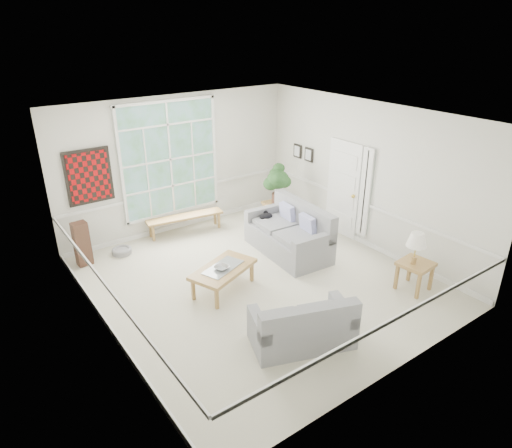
{
  "coord_description": "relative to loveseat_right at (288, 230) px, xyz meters",
  "views": [
    {
      "loc": [
        -4.26,
        -5.86,
        4.42
      ],
      "look_at": [
        0.1,
        0.2,
        1.05
      ],
      "focal_mm": 32.0,
      "sensor_mm": 36.0,
      "label": 1
    }
  ],
  "objects": [
    {
      "name": "wall_front",
      "position": [
        -1.16,
        -3.56,
        0.99
      ],
      "size": [
        5.5,
        0.02,
        3.0
      ],
      "primitive_type": "cube",
      "color": "silver",
      "rests_on": "ground"
    },
    {
      "name": "wall_frame_far",
      "position": [
        1.55,
        1.59,
        1.04
      ],
      "size": [
        0.04,
        0.26,
        0.32
      ],
      "primitive_type": "cube",
      "color": "black",
      "rests_on": "wall_right"
    },
    {
      "name": "houseplant",
      "position": [
        0.78,
        1.34,
        0.45
      ],
      "size": [
        0.59,
        0.59,
        0.94
      ],
      "primitive_type": null,
      "rotation": [
        0.0,
        0.0,
        0.09
      ],
      "color": "#234820",
      "rests_on": "end_table"
    },
    {
      "name": "pet_bed",
      "position": [
        -2.81,
        1.94,
        -0.45
      ],
      "size": [
        0.45,
        0.45,
        0.12
      ],
      "primitive_type": "cylinder",
      "rotation": [
        0.0,
        0.0,
        -0.1
      ],
      "color": "gray",
      "rests_on": "floor"
    },
    {
      "name": "floor",
      "position": [
        -1.16,
        -0.56,
        -0.51
      ],
      "size": [
        5.5,
        6.0,
        0.01
      ],
      "primitive_type": "cube",
      "color": "beige",
      "rests_on": "ground"
    },
    {
      "name": "loveseat_front",
      "position": [
        -1.67,
        -2.36,
        -0.11
      ],
      "size": [
        1.65,
        1.22,
        0.8
      ],
      "primitive_type": "cube",
      "rotation": [
        0.0,
        0.0,
        -0.35
      ],
      "color": "gray",
      "rests_on": "floor"
    },
    {
      "name": "end_table",
      "position": [
        0.73,
        1.38,
        -0.27
      ],
      "size": [
        0.54,
        0.54,
        0.49
      ],
      "primitive_type": "cube",
      "rotation": [
        0.0,
        0.0,
        -0.12
      ],
      "color": "olive",
      "rests_on": "floor"
    },
    {
      "name": "window_bench",
      "position": [
        -1.26,
        2.09,
        -0.31
      ],
      "size": [
        1.76,
        0.6,
        0.4
      ],
      "primitive_type": "cube",
      "rotation": [
        0.0,
        0.0,
        -0.15
      ],
      "color": "olive",
      "rests_on": "floor"
    },
    {
      "name": "wall_back",
      "position": [
        -1.16,
        2.44,
        0.99
      ],
      "size": [
        5.5,
        0.02,
        3.0
      ],
      "primitive_type": "cube",
      "color": "silver",
      "rests_on": "ground"
    },
    {
      "name": "wall_frame_near",
      "position": [
        1.55,
        1.19,
        1.04
      ],
      "size": [
        0.04,
        0.26,
        0.32
      ],
      "primitive_type": "cube",
      "color": "black",
      "rests_on": "wall_right"
    },
    {
      "name": "cat",
      "position": [
        -0.06,
        0.67,
        0.08
      ],
      "size": [
        0.33,
        0.25,
        0.15
      ],
      "primitive_type": "ellipsoid",
      "rotation": [
        0.0,
        0.0,
        0.11
      ],
      "color": "black",
      "rests_on": "loveseat_right"
    },
    {
      "name": "coffee_table",
      "position": [
        -1.84,
        -0.45,
        -0.28
      ],
      "size": [
        1.37,
        1.06,
        0.45
      ],
      "primitive_type": "cube",
      "rotation": [
        0.0,
        0.0,
        0.37
      ],
      "color": "olive",
      "rests_on": "floor"
    },
    {
      "name": "ceiling",
      "position": [
        -1.16,
        -0.56,
        2.49
      ],
      "size": [
        5.5,
        6.0,
        0.02
      ],
      "primitive_type": "cube",
      "color": "white",
      "rests_on": "ground"
    },
    {
      "name": "loveseat_right",
      "position": [
        0.0,
        0.0,
        0.0
      ],
      "size": [
        1.11,
        1.95,
        1.02
      ],
      "primitive_type": "cube",
      "rotation": [
        0.0,
        0.0,
        -0.07
      ],
      "color": "gray",
      "rests_on": "floor"
    },
    {
      "name": "pewter_bowl",
      "position": [
        -1.89,
        -0.49,
        -0.02
      ],
      "size": [
        0.37,
        0.37,
        0.07
      ],
      "primitive_type": "imported",
      "rotation": [
        0.0,
        0.0,
        0.25
      ],
      "color": "#9B9BA0",
      "rests_on": "coffee_table"
    },
    {
      "name": "side_table",
      "position": [
        0.91,
        -2.4,
        -0.24
      ],
      "size": [
        0.58,
        0.58,
        0.54
      ],
      "primitive_type": "cube",
      "rotation": [
        0.0,
        0.0,
        0.1
      ],
      "color": "olive",
      "rests_on": "floor"
    },
    {
      "name": "window_back",
      "position": [
        -1.36,
        2.4,
        1.14
      ],
      "size": [
        2.3,
        0.08,
        2.4
      ],
      "primitive_type": "cube",
      "color": "white",
      "rests_on": "wall_back"
    },
    {
      "name": "wall_left",
      "position": [
        -3.91,
        -0.56,
        0.99
      ],
      "size": [
        0.02,
        6.0,
        3.0
      ],
      "primitive_type": "cube",
      "color": "silver",
      "rests_on": "ground"
    },
    {
      "name": "door_sidelight",
      "position": [
        1.55,
        -0.59,
        0.64
      ],
      "size": [
        0.08,
        0.26,
        1.9
      ],
      "primitive_type": "cube",
      "color": "white",
      "rests_on": "wall_right"
    },
    {
      "name": "table_lamp",
      "position": [
        0.84,
        -2.39,
        0.32
      ],
      "size": [
        0.39,
        0.39,
        0.58
      ],
      "primitive_type": null,
      "rotation": [
        0.0,
        0.0,
        0.17
      ],
      "color": "white",
      "rests_on": "side_table"
    },
    {
      "name": "floor_speaker",
      "position": [
        -3.56,
        1.94,
        -0.06
      ],
      "size": [
        0.29,
        0.24,
        0.89
      ],
      "primitive_type": "cube",
      "rotation": [
        0.0,
        0.0,
        0.08
      ],
      "color": "#442A1E",
      "rests_on": "floor"
    },
    {
      "name": "wall_right",
      "position": [
        1.59,
        -0.56,
        0.99
      ],
      "size": [
        0.02,
        6.0,
        3.0
      ],
      "primitive_type": "cube",
      "color": "silver",
      "rests_on": "ground"
    },
    {
      "name": "entry_door",
      "position": [
        1.55,
        0.04,
        0.54
      ],
      "size": [
        0.08,
        0.9,
        2.1
      ],
      "primitive_type": "cube",
      "color": "white",
      "rests_on": "floor"
    },
    {
      "name": "wall_art",
      "position": [
        -3.11,
        2.39,
        1.09
      ],
      "size": [
        0.9,
        0.06,
        1.1
      ],
      "primitive_type": "cube",
      "color": "#5E0A0B",
      "rests_on": "wall_back"
    }
  ]
}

